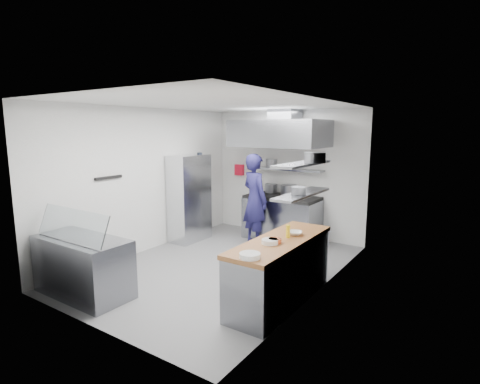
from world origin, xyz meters
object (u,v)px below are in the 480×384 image
Objects in this scene: chef at (255,200)px; wire_rack at (189,198)px; display_case at (83,266)px; gas_range at (282,219)px.

wire_rack is (-1.34, -0.51, -0.03)m from chef.
wire_rack is 1.23× the size of display_case.
gas_range is 0.84× the size of chef.
gas_range is at bearing -90.14° from chef.
wire_rack is at bearing 100.24° from display_case.
wire_rack reaches higher than gas_range.
chef is at bearing -114.05° from gas_range.
wire_rack is at bearing -144.39° from gas_range.
display_case is at bearing -105.02° from gas_range.
chef is 1.43m from wire_rack.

